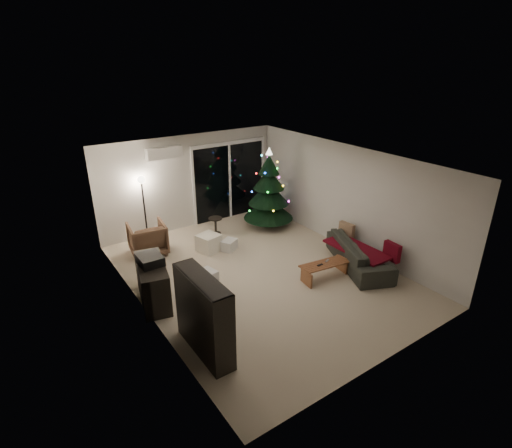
{
  "coord_description": "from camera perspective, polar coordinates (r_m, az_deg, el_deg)",
  "views": [
    {
      "loc": [
        -4.31,
        -6.13,
        4.39
      ],
      "look_at": [
        0.1,
        0.3,
        1.05
      ],
      "focal_mm": 28.0,
      "sensor_mm": 36.0,
      "label": 1
    }
  ],
  "objects": [
    {
      "name": "media_cabinet",
      "position": [
        7.86,
        -14.54,
        -8.1
      ],
      "size": [
        0.77,
        1.37,
        0.81
      ],
      "primitive_type": "cube",
      "rotation": [
        0.0,
        0.0,
        -0.23
      ],
      "color": "black",
      "rests_on": "floor"
    },
    {
      "name": "stereo",
      "position": [
        7.63,
        -14.9,
        -4.94
      ],
      "size": [
        0.41,
        0.49,
        0.17
      ],
      "primitive_type": "cube",
      "color": "black",
      "rests_on": "media_cabinet"
    },
    {
      "name": "floor_lamp",
      "position": [
        10.3,
        -15.62,
        1.94
      ],
      "size": [
        0.26,
        0.26,
        1.61
      ],
      "primitive_type": "cylinder",
      "color": "black",
      "rests_on": "floor"
    },
    {
      "name": "bookshelf",
      "position": [
        6.32,
        -8.81,
        -13.26
      ],
      "size": [
        0.5,
        1.36,
        1.33
      ],
      "primitive_type": null,
      "rotation": [
        0.0,
        0.0,
        -0.13
      ],
      "color": "black",
      "rests_on": "floor"
    },
    {
      "name": "cardboard_box_b",
      "position": [
        9.67,
        -3.85,
        -3.01
      ],
      "size": [
        0.46,
        0.42,
        0.26
      ],
      "primitive_type": "cube",
      "rotation": [
        0.0,
        0.0,
        0.51
      ],
      "color": "white",
      "rests_on": "floor"
    },
    {
      "name": "sofa_throw",
      "position": [
        9.05,
        14.19,
        -3.49
      ],
      "size": [
        0.64,
        1.48,
        0.05
      ],
      "primitive_type": "cube",
      "color": "maroon",
      "rests_on": "sofa"
    },
    {
      "name": "christmas_tree",
      "position": [
        10.65,
        1.82,
        5.13
      ],
      "size": [
        1.49,
        1.49,
        2.18
      ],
      "primitive_type": "cone",
      "rotation": [
        0.0,
        0.0,
        0.11
      ],
      "color": "black",
      "rests_on": "floor"
    },
    {
      "name": "room",
      "position": [
        9.6,
        -2.27,
        2.6
      ],
      "size": [
        6.5,
        7.51,
        2.6
      ],
      "color": "beige",
      "rests_on": "ground"
    },
    {
      "name": "cushion_b",
      "position": [
        8.9,
        18.85,
        -3.76
      ],
      "size": [
        0.15,
        0.4,
        0.39
      ],
      "primitive_type": "cube",
      "rotation": [
        0.0,
        0.0,
        -0.07
      ],
      "color": "maroon",
      "rests_on": "sofa"
    },
    {
      "name": "sofa",
      "position": [
        9.18,
        14.52,
        -4.07
      ],
      "size": [
        1.57,
        2.2,
        0.6
      ],
      "primitive_type": "imported",
      "rotation": [
        0.0,
        0.0,
        1.15
      ],
      "color": "black",
      "rests_on": "floor"
    },
    {
      "name": "ottoman",
      "position": [
        9.63,
        -6.77,
        -2.7
      ],
      "size": [
        0.57,
        0.57,
        0.42
      ],
      "primitive_type": "cube",
      "rotation": [
        0.0,
        0.0,
        0.27
      ],
      "color": "beige",
      "rests_on": "floor"
    },
    {
      "name": "armchair",
      "position": [
        9.73,
        -15.22,
        -2.02
      ],
      "size": [
        0.92,
        0.94,
        0.76
      ],
      "primitive_type": "imported",
      "rotation": [
        0.0,
        0.0,
        3.01
      ],
      "color": "#3F3526",
      "rests_on": "floor"
    },
    {
      "name": "remote_a",
      "position": [
        8.43,
        9.12,
        -5.79
      ],
      "size": [
        0.13,
        0.04,
        0.02
      ],
      "primitive_type": "cube",
      "color": "black",
      "rests_on": "coffee_table"
    },
    {
      "name": "cushion_a",
      "position": [
        9.64,
        12.81,
        -0.96
      ],
      "size": [
        0.15,
        0.4,
        0.39
      ],
      "primitive_type": "cube",
      "rotation": [
        0.0,
        0.0,
        0.09
      ],
      "color": "#987961",
      "rests_on": "sofa"
    },
    {
      "name": "side_table",
      "position": [
        10.52,
        -5.79,
        -0.26
      ],
      "size": [
        0.4,
        0.4,
        0.45
      ],
      "primitive_type": "cylinder",
      "rotation": [
        0.0,
        0.0,
        0.11
      ],
      "color": "black",
      "rests_on": "floor"
    },
    {
      "name": "coffee_table",
      "position": [
        8.61,
        9.78,
        -6.54
      ],
      "size": [
        1.12,
        0.52,
        0.34
      ],
      "primitive_type": null,
      "rotation": [
        0.0,
        0.0,
        -0.13
      ],
      "color": "brown",
      "rests_on": "floor"
    },
    {
      "name": "cardboard_box_a",
      "position": [
        8.23,
        -7.34,
        -7.9
      ],
      "size": [
        0.54,
        0.45,
        0.34
      ],
      "primitive_type": "cube",
      "rotation": [
        0.0,
        0.0,
        0.22
      ],
      "color": "white",
      "rests_on": "floor"
    },
    {
      "name": "remote_b",
      "position": [
        8.61,
        10.12,
        -5.18
      ],
      "size": [
        0.13,
        0.08,
        0.02
      ],
      "primitive_type": "cube",
      "rotation": [
        0.0,
        0.0,
        0.35
      ],
      "color": "slate",
      "rests_on": "coffee_table"
    }
  ]
}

